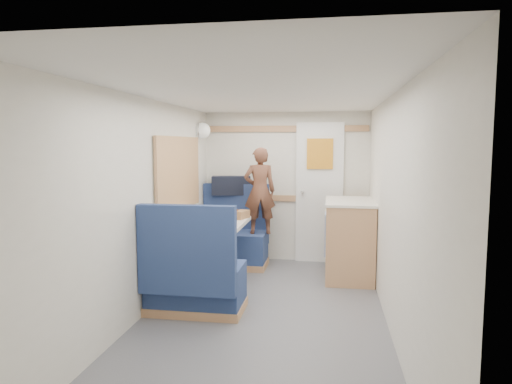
% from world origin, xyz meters
% --- Properties ---
extents(floor, '(4.50, 4.50, 0.00)m').
position_xyz_m(floor, '(0.00, 0.00, 0.00)').
color(floor, '#515156').
rests_on(floor, ground).
extents(ceiling, '(4.50, 4.50, 0.00)m').
position_xyz_m(ceiling, '(0.00, 0.00, 2.00)').
color(ceiling, silver).
rests_on(ceiling, wall_back).
extents(wall_back, '(2.20, 0.02, 2.00)m').
position_xyz_m(wall_back, '(0.00, 2.25, 1.00)').
color(wall_back, silver).
rests_on(wall_back, floor).
extents(wall_left, '(0.02, 4.50, 2.00)m').
position_xyz_m(wall_left, '(-1.10, 0.00, 1.00)').
color(wall_left, silver).
rests_on(wall_left, floor).
extents(wall_right, '(0.02, 4.50, 2.00)m').
position_xyz_m(wall_right, '(1.10, 0.00, 1.00)').
color(wall_right, silver).
rests_on(wall_right, floor).
extents(oak_trim_low, '(2.15, 0.02, 0.08)m').
position_xyz_m(oak_trim_low, '(0.00, 2.23, 0.85)').
color(oak_trim_low, '#B1804F').
rests_on(oak_trim_low, wall_back).
extents(oak_trim_high, '(2.15, 0.02, 0.08)m').
position_xyz_m(oak_trim_high, '(0.00, 2.23, 1.78)').
color(oak_trim_high, '#B1804F').
rests_on(oak_trim_high, wall_back).
extents(side_window, '(0.04, 1.30, 0.72)m').
position_xyz_m(side_window, '(-1.08, 1.00, 1.25)').
color(side_window, '#AEBC9F').
rests_on(side_window, wall_left).
extents(rear_door, '(0.62, 0.12, 1.86)m').
position_xyz_m(rear_door, '(0.45, 2.22, 0.97)').
color(rear_door, white).
rests_on(rear_door, wall_back).
extents(dinette_table, '(0.62, 0.92, 0.72)m').
position_xyz_m(dinette_table, '(-0.65, 1.00, 0.57)').
color(dinette_table, white).
rests_on(dinette_table, floor).
extents(bench_far, '(0.90, 0.59, 1.05)m').
position_xyz_m(bench_far, '(-0.65, 1.86, 0.30)').
color(bench_far, navy).
rests_on(bench_far, floor).
extents(bench_near, '(0.90, 0.59, 1.05)m').
position_xyz_m(bench_near, '(-0.65, 0.14, 0.30)').
color(bench_near, navy).
rests_on(bench_near, floor).
extents(ledge, '(0.90, 0.14, 0.04)m').
position_xyz_m(ledge, '(-0.65, 2.12, 0.88)').
color(ledge, '#B1804F').
rests_on(ledge, bench_far).
extents(dome_light, '(0.20, 0.20, 0.20)m').
position_xyz_m(dome_light, '(-1.04, 1.85, 1.75)').
color(dome_light, white).
rests_on(dome_light, wall_left).
extents(galley_counter, '(0.57, 0.92, 0.92)m').
position_xyz_m(galley_counter, '(0.82, 1.55, 0.47)').
color(galley_counter, '#B1804F').
rests_on(galley_counter, floor).
extents(person, '(0.45, 0.35, 1.09)m').
position_xyz_m(person, '(-0.28, 1.77, 0.99)').
color(person, brown).
rests_on(person, bench_far).
extents(duffel_bag, '(0.55, 0.34, 0.25)m').
position_xyz_m(duffel_bag, '(-0.73, 2.12, 1.02)').
color(duffel_bag, black).
rests_on(duffel_bag, ledge).
extents(tray, '(0.38, 0.42, 0.02)m').
position_xyz_m(tray, '(-0.63, 0.63, 0.73)').
color(tray, white).
rests_on(tray, dinette_table).
extents(orange_fruit, '(0.07, 0.07, 0.07)m').
position_xyz_m(orange_fruit, '(-0.49, 0.77, 0.78)').
color(orange_fruit, '#D65609').
rests_on(orange_fruit, tray).
extents(cheese_block, '(0.11, 0.08, 0.03)m').
position_xyz_m(cheese_block, '(-0.53, 0.75, 0.76)').
color(cheese_block, '#E6D185').
rests_on(cheese_block, tray).
extents(wine_glass, '(0.08, 0.08, 0.17)m').
position_xyz_m(wine_glass, '(-0.64, 0.94, 0.84)').
color(wine_glass, white).
rests_on(wine_glass, dinette_table).
extents(tumbler_left, '(0.07, 0.07, 0.12)m').
position_xyz_m(tumbler_left, '(-0.88, 0.62, 0.78)').
color(tumbler_left, silver).
rests_on(tumbler_left, dinette_table).
extents(tumbler_right, '(0.06, 0.06, 0.10)m').
position_xyz_m(tumbler_right, '(-0.60, 1.12, 0.77)').
color(tumbler_right, white).
rests_on(tumbler_right, dinette_table).
extents(beer_glass, '(0.07, 0.07, 0.11)m').
position_xyz_m(beer_glass, '(-0.49, 1.22, 0.77)').
color(beer_glass, '#924515').
rests_on(beer_glass, dinette_table).
extents(pepper_grinder, '(0.03, 0.03, 0.09)m').
position_xyz_m(pepper_grinder, '(-0.56, 1.16, 0.76)').
color(pepper_grinder, black).
rests_on(pepper_grinder, dinette_table).
extents(salt_grinder, '(0.03, 0.03, 0.08)m').
position_xyz_m(salt_grinder, '(-0.75, 0.85, 0.76)').
color(salt_grinder, silver).
rests_on(salt_grinder, dinette_table).
extents(bread_loaf, '(0.18, 0.25, 0.09)m').
position_xyz_m(bread_loaf, '(-0.43, 1.26, 0.77)').
color(bread_loaf, olive).
rests_on(bread_loaf, dinette_table).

